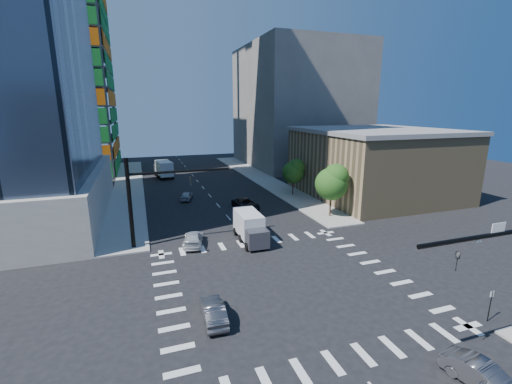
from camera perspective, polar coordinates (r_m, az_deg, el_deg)
name	(u,v)px	position (r m, az deg, el deg)	size (l,w,h in m)	color
ground	(284,283)	(28.59, 4.75, -14.93)	(160.00, 160.00, 0.00)	black
road_markings	(284,283)	(28.59, 4.75, -14.92)	(20.00, 20.00, 0.01)	silver
sidewalk_ne	(262,178)	(68.25, 0.94, 2.29)	(5.00, 60.00, 0.15)	#9A9892
sidewalk_nw	(128,188)	(64.38, -20.48, 0.70)	(5.00, 60.00, 0.15)	#9A9892
construction_building	(42,53)	(87.20, -32.06, 19.02)	(25.16, 34.50, 70.60)	slate
commercial_building	(374,162)	(57.69, 19.07, 4.69)	(20.50, 22.50, 10.60)	#9A8259
bg_building_ne	(297,107)	(86.33, 6.83, 13.92)	(24.00, 30.00, 28.00)	#67615D
signal_mast_nw	(145,194)	(35.35, -17.97, -0.33)	(10.20, 0.40, 9.00)	black
tree_south	(333,182)	(44.26, 12.69, 1.70)	(4.16, 4.16, 6.82)	#382316
tree_north	(294,171)	(54.89, 6.40, 3.53)	(3.54, 3.52, 5.78)	#382316
no_parking_sign	(491,303)	(28.02, 34.50, -14.95)	(0.30, 0.06, 2.20)	black
car_nb_right	(484,377)	(22.54, 33.73, -24.24)	(1.41, 4.03, 1.33)	#57565C
car_nb_far	(246,204)	(47.63, -1.72, -2.00)	(2.46, 5.33, 1.48)	black
car_sb_near	(193,239)	(36.07, -10.42, -7.64)	(1.88, 4.63, 1.34)	white
car_sb_mid	(187,196)	(53.37, -11.49, -0.63)	(1.54, 3.84, 1.31)	#9B9DA2
car_sb_cross	(213,311)	(24.13, -7.14, -19.09)	(1.40, 4.00, 1.32)	#4B4B50
box_truck_near	(251,230)	(36.00, -0.85, -6.34)	(2.54, 5.72, 2.97)	black
box_truck_far	(163,170)	(72.02, -15.20, 3.58)	(3.62, 6.79, 3.39)	black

